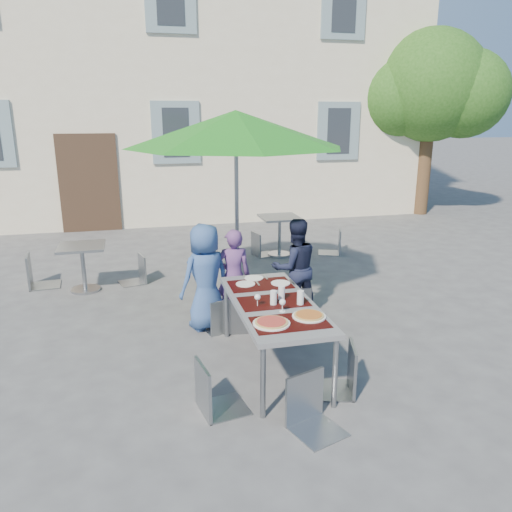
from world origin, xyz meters
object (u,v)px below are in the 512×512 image
object	(u,v)px
child_0	(206,277)
child_2	(295,268)
child_1	(233,276)
chair_2	(292,281)
pizza_near_left	(271,323)
bg_chair_r_1	(335,226)
pizza_near_right	(309,316)
patio_umbrella	(236,130)
bg_chair_r_0	(136,253)
chair_4	(343,340)
chair_1	(239,293)
dining_table	(274,307)
chair_5	(312,372)
cafe_table_1	(280,229)
chair_0	(220,295)
bg_chair_l_0	(34,250)
cafe_table_0	(83,261)
chair_3	(213,358)
bg_chair_l_1	(260,230)

from	to	relation	value
child_0	child_2	size ratio (longest dim) A/B	1.02
child_1	chair_2	distance (m)	0.77
pizza_near_left	child_1	size ratio (longest dim) A/B	0.28
child_1	bg_chair_r_1	distance (m)	3.73
pizza_near_right	patio_umbrella	xyz separation A→B (m)	(-0.17, 2.51, 1.64)
child_1	bg_chair_r_0	xyz separation A→B (m)	(-1.20, 1.89, -0.13)
pizza_near_left	chair_4	distance (m)	0.73
child_0	patio_umbrella	world-z (taller)	patio_umbrella
chair_1	chair_2	world-z (taller)	chair_2
pizza_near_right	child_0	world-z (taller)	child_0
dining_table	child_2	size ratio (longest dim) A/B	1.40
child_0	chair_4	xyz separation A→B (m)	(1.05, -1.84, -0.13)
child_1	chair_5	world-z (taller)	child_1
dining_table	chair_1	world-z (taller)	chair_1
patio_umbrella	bg_chair_r_1	size ratio (longest dim) A/B	3.23
child_2	cafe_table_1	bearing A→B (deg)	-106.07
pizza_near_left	chair_0	size ratio (longest dim) A/B	0.42
child_1	bg_chair_r_1	xyz separation A→B (m)	(2.55, 2.73, -0.08)
chair_2	bg_chair_l_0	world-z (taller)	chair_2
cafe_table_0	child_0	bearing A→B (deg)	-48.04
chair_4	bg_chair_l_0	distance (m)	5.26
chair_3	chair_4	bearing A→B (deg)	1.85
patio_umbrella	bg_chair_r_1	xyz separation A→B (m)	(2.34, 2.02, -1.87)
pizza_near_left	chair_3	size ratio (longest dim) A/B	0.38
chair_2	chair_4	xyz separation A→B (m)	(-0.00, -1.59, -0.07)
chair_4	dining_table	bearing A→B (deg)	129.42
chair_2	chair_5	xyz separation A→B (m)	(-0.49, -2.06, -0.09)
patio_umbrella	bg_chair_l_1	size ratio (longest dim) A/B	3.44
chair_1	patio_umbrella	size ratio (longest dim) A/B	0.30
patio_umbrella	cafe_table_1	world-z (taller)	patio_umbrella
pizza_near_right	bg_chair_r_1	distance (m)	5.03
chair_4	cafe_table_1	distance (m)	4.88
chair_4	patio_umbrella	size ratio (longest dim) A/B	0.31
chair_1	cafe_table_1	distance (m)	3.52
cafe_table_1	bg_chair_r_1	xyz separation A→B (m)	(1.07, -0.13, 0.01)
child_2	child_0	bearing A→B (deg)	2.93
chair_2	bg_chair_l_1	size ratio (longest dim) A/B	1.21
pizza_near_left	cafe_table_0	size ratio (longest dim) A/B	0.48
bg_chair_l_1	chair_0	bearing A→B (deg)	-112.51
chair_0	bg_chair_r_1	bearing A→B (deg)	47.50
chair_1	bg_chair_l_0	size ratio (longest dim) A/B	0.88
cafe_table_0	chair_2	bearing A→B (deg)	-37.52
child_1	bg_chair_l_1	xyz separation A→B (m)	(1.11, 2.94, -0.12)
dining_table	pizza_near_left	bearing A→B (deg)	-107.85
chair_0	chair_4	xyz separation A→B (m)	(0.90, -1.67, 0.06)
child_2	chair_0	size ratio (longest dim) A/B	1.58
chair_1	cafe_table_0	xyz separation A→B (m)	(-1.98, 2.02, -0.03)
pizza_near_right	chair_5	bearing A→B (deg)	-106.62
chair_5	cafe_table_0	bearing A→B (deg)	117.91
dining_table	cafe_table_0	distance (m)	3.70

